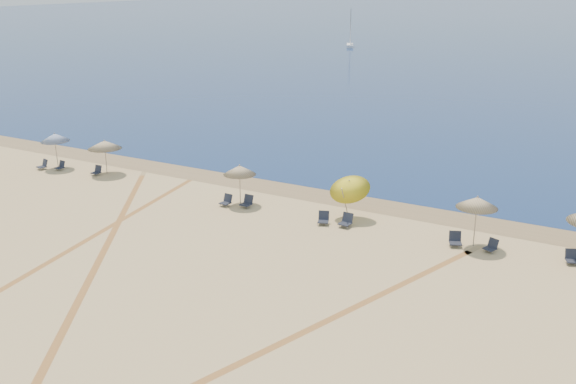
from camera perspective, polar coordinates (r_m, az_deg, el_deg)
name	(u,v)px	position (r m, az deg, el deg)	size (l,w,h in m)	color
wet_sand	(319,194)	(40.88, 2.74, -0.20)	(500.00, 500.00, 0.00)	olive
umbrella_0	(55,137)	(48.78, -19.54, 4.47)	(1.99, 2.01, 2.55)	gray
umbrella_1	(105,145)	(46.33, -15.60, 3.97)	(2.29, 2.29, 2.39)	gray
umbrella_2	(240,170)	(38.62, -4.21, 1.91)	(1.93, 1.93, 2.44)	gray
umbrella_3	(349,186)	(36.35, 5.31, 0.55)	(2.26, 2.26, 2.70)	gray
umbrella_4	(477,202)	(33.60, 16.07, -0.87)	(2.05, 2.05, 2.66)	gray
chair_0	(43,165)	(49.26, -20.44, 2.21)	(0.73, 0.80, 0.69)	black
chair_1	(61,166)	(48.69, -19.10, 2.15)	(0.58, 0.66, 0.63)	black
chair_2	(97,171)	(46.67, -16.22, 1.78)	(0.55, 0.64, 0.65)	black
chair_3	(227,201)	(38.94, -5.35, -0.76)	(0.61, 0.70, 0.67)	black
chair_4	(247,202)	(38.59, -3.56, -0.86)	(0.61, 0.71, 0.71)	black
chair_5	(324,218)	(35.97, 3.10, -2.31)	(0.78, 0.84, 0.70)	black
chair_6	(346,221)	(35.68, 5.07, -2.50)	(0.65, 0.75, 0.73)	black
chair_7	(455,240)	(34.11, 14.28, -4.02)	(0.82, 0.87, 0.72)	black
chair_8	(491,246)	(33.89, 17.20, -4.50)	(0.73, 0.78, 0.64)	black
chair_9	(572,257)	(33.84, 23.36, -5.23)	(0.75, 0.80, 0.67)	black
sailboat_1	(350,35)	(130.32, 5.43, 13.35)	(3.10, 4.88, 7.15)	white
tire_tracks	(137,277)	(30.65, -12.97, -7.15)	(48.83, 41.63, 0.00)	tan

